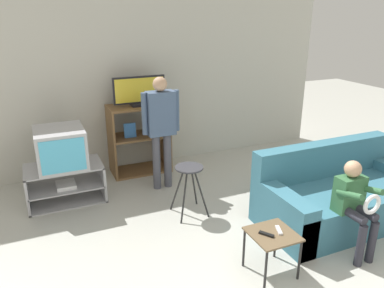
% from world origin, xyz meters
% --- Properties ---
extents(wall_back, '(6.40, 0.06, 2.60)m').
position_xyz_m(wall_back, '(0.00, 3.96, 1.30)').
color(wall_back, beige).
rests_on(wall_back, ground_plane).
extents(tv_stand, '(0.98, 0.59, 0.49)m').
position_xyz_m(tv_stand, '(-1.34, 3.08, 0.24)').
color(tv_stand, '#A8A8AD').
rests_on(tv_stand, ground_plane).
extents(television_main, '(0.60, 0.67, 0.50)m').
position_xyz_m(television_main, '(-1.35, 3.10, 0.75)').
color(television_main, '#B2B2B7').
rests_on(television_main, tv_stand).
extents(media_shelf, '(0.89, 0.50, 1.07)m').
position_xyz_m(media_shelf, '(-0.16, 3.64, 0.54)').
color(media_shelf, brown).
rests_on(media_shelf, ground_plane).
extents(television_flat, '(0.78, 0.20, 0.44)m').
position_xyz_m(television_flat, '(-0.13, 3.61, 1.27)').
color(television_flat, black).
rests_on(television_flat, media_shelf).
extents(folding_stool, '(0.39, 0.38, 0.64)m').
position_xyz_m(folding_stool, '(0.03, 2.11, 0.51)').
color(folding_stool, black).
rests_on(folding_stool, ground_plane).
extents(snack_table, '(0.42, 0.42, 0.44)m').
position_xyz_m(snack_table, '(0.30, 0.76, 0.38)').
color(snack_table, brown).
rests_on(snack_table, ground_plane).
extents(remote_control_black, '(0.11, 0.14, 0.02)m').
position_xyz_m(remote_control_black, '(0.23, 0.76, 0.45)').
color(remote_control_black, black).
rests_on(remote_control_black, snack_table).
extents(remote_control_white, '(0.09, 0.15, 0.02)m').
position_xyz_m(remote_control_white, '(0.37, 0.77, 0.45)').
color(remote_control_white, silver).
rests_on(remote_control_white, snack_table).
extents(couch, '(1.97, 0.96, 0.88)m').
position_xyz_m(couch, '(1.62, 1.27, 0.30)').
color(couch, teal).
rests_on(couch, ground_plane).
extents(person_standing_adult, '(0.53, 0.20, 1.59)m').
position_xyz_m(person_standing_adult, '(-0.03, 2.95, 0.96)').
color(person_standing_adult, '#4C4C56').
rests_on(person_standing_adult, ground_plane).
extents(person_seated_child, '(0.33, 0.43, 1.00)m').
position_xyz_m(person_seated_child, '(1.25, 0.72, 0.60)').
color(person_seated_child, '#2D2D38').
rests_on(person_seated_child, ground_plane).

